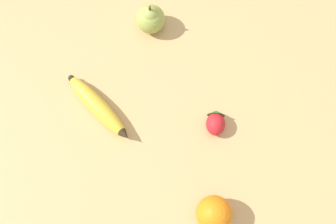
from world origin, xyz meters
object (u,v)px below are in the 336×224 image
object	(u,v)px
banana	(99,107)
pear	(151,18)
orange	(214,214)
strawberry	(216,122)

from	to	relation	value
banana	pear	bearing A→B (deg)	108.64
banana	orange	distance (m)	0.32
banana	orange	xyz separation A→B (m)	(0.10, -0.30, 0.02)
pear	strawberry	distance (m)	0.27
banana	pear	xyz separation A→B (m)	(0.19, 0.13, 0.02)
orange	pear	distance (m)	0.44
strawberry	banana	bearing A→B (deg)	86.62
banana	pear	world-z (taller)	pear
banana	strawberry	bearing A→B (deg)	39.03
orange	pear	size ratio (longest dim) A/B	0.84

